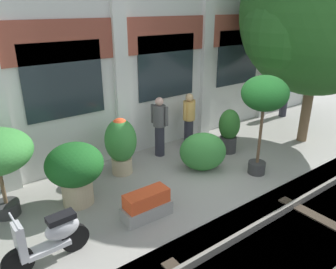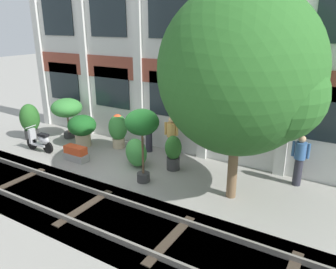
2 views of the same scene
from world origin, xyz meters
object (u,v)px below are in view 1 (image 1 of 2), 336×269
Objects in this scene: broadleaf_tree at (322,16)px; potted_plant_ribbed_drum at (229,130)px; potted_plant_terracotta_small at (264,98)px; resident_near_plants at (189,119)px; scooter_second_parked at (51,238)px; potted_plant_glazed_jar at (75,169)px; resident_watching_tracks at (285,93)px; topiary_hedge at (203,152)px; resident_by_doorway at (160,125)px; potted_plant_square_trough at (147,205)px; potted_plant_fluted_column at (121,142)px.

potted_plant_ribbed_drum is at bearing 162.37° from broadleaf_tree.
potted_plant_terracotta_small reaches higher than resident_near_plants.
potted_plant_ribbed_drum reaches higher than scooter_second_parked.
potted_plant_glazed_jar is 0.84× the size of resident_near_plants.
resident_near_plants is (-4.55, -0.04, -0.04)m from resident_watching_tracks.
potted_plant_terracotta_small is 1.73× the size of scooter_second_parked.
potted_plant_terracotta_small is 2.11× the size of topiary_hedge.
resident_near_plants is at bearing 63.40° from topiary_hedge.
resident_watching_tracks is (5.56, 0.04, 0.01)m from resident_by_doorway.
potted_plant_terracotta_small reaches higher than scooter_second_parked.
resident_watching_tracks is (7.39, 2.18, 0.62)m from potted_plant_square_trough.
broadleaf_tree is 3.26m from potted_plant_terracotta_small.
resident_by_doorway reaches higher than potted_plant_ribbed_drum.
potted_plant_fluted_column is at bearing -142.81° from scooter_second_parked.
potted_plant_terracotta_small reaches higher than topiary_hedge.
potted_plant_ribbed_drum is at bearing 128.72° from resident_by_doorway.
potted_plant_terracotta_small is at bearing -10.19° from resident_near_plants.
potted_plant_fluted_column is 3.45m from potted_plant_terracotta_small.
resident_near_plants is (-0.28, 2.25, -1.05)m from potted_plant_terracotta_small.
broadleaf_tree reaches higher than potted_plant_square_trough.
resident_by_doorway is at bearing 49.57° from potted_plant_square_trough.
topiary_hedge is at bearing -77.69° from resident_watching_tracks.
resident_watching_tracks is at bearing 14.19° from potted_plant_ribbed_drum.
potted_plant_square_trough is (-5.87, -0.42, -3.29)m from broadleaf_tree.
potted_plant_fluted_column reaches higher than scooter_second_parked.
resident_by_doorway is 5.56m from resident_watching_tracks.
resident_by_doorway is at bearing -91.99° from resident_watching_tracks.
potted_plant_glazed_jar is at bearing -128.55° from scooter_second_parked.
potted_plant_terracotta_small is 2.79m from resident_by_doorway.
potted_plant_terracotta_small reaches higher than potted_plant_glazed_jar.
resident_by_doorway is at bearing 11.73° from potted_plant_fluted_column.
potted_plant_ribbed_drum is at bearing 16.22° from topiary_hedge.
potted_plant_square_trough is 0.60× the size of resident_watching_tracks.
resident_watching_tracks reaches higher than potted_plant_glazed_jar.
resident_near_plants is at bearing -157.08° from scooter_second_parked.
potted_plant_terracotta_small is 2.45× the size of potted_plant_square_trough.
broadleaf_tree is 4.82m from topiary_hedge.
potted_plant_ribbed_drum is (0.36, 1.30, -1.23)m from potted_plant_terracotta_small.
potted_plant_square_trough is 0.60× the size of resident_by_doorway.
potted_plant_ribbed_drum is 5.46m from scooter_second_parked.
broadleaf_tree is at bearing -7.04° from potted_plant_glazed_jar.
potted_plant_fluted_column is at bearing 142.89° from potted_plant_terracotta_small.
resident_near_plants is (1.01, -0.00, -0.03)m from resident_by_doorway.
broadleaf_tree is 7.33m from potted_plant_glazed_jar.
resident_by_doorway reaches higher than resident_near_plants.
potted_plant_glazed_jar is at bearing -3.15° from resident_by_doorway.
resident_by_doorway is (1.32, 0.27, 0.07)m from potted_plant_fluted_column.
potted_plant_fluted_column is 0.85× the size of resident_watching_tracks.
potted_plant_terracotta_small is 4.35m from potted_plant_glazed_jar.
resident_watching_tracks is at bearing 6.36° from potted_plant_glazed_jar.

